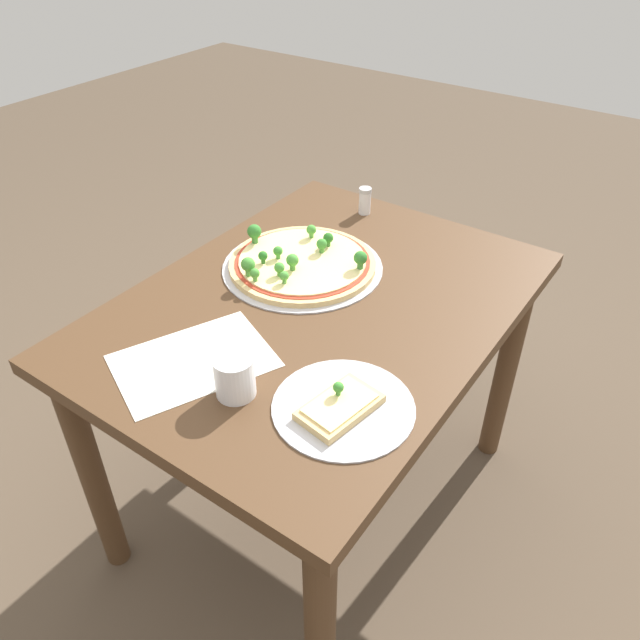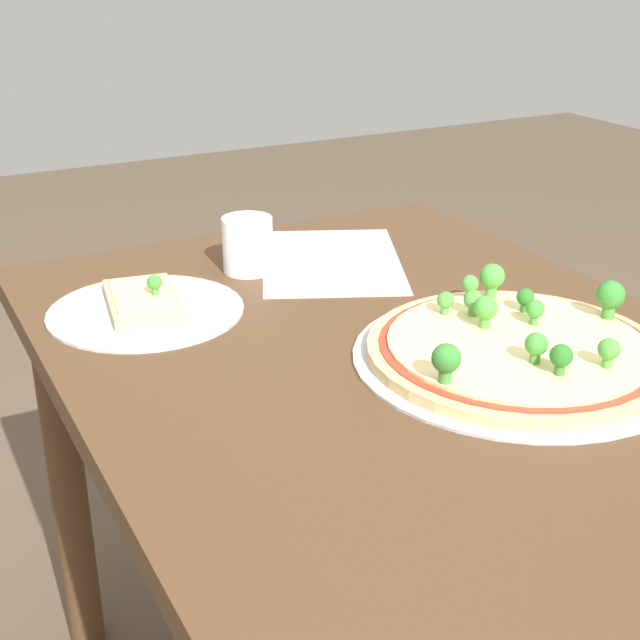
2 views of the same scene
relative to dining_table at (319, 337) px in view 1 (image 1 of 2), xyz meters
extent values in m
plane|color=brown|center=(0.00, 0.00, -0.60)|extent=(8.00, 8.00, 0.00)
cube|color=#4C331E|center=(0.00, 0.00, 0.09)|extent=(1.05, 0.78, 0.04)
cylinder|color=#4C331E|center=(-0.47, -0.33, -0.27)|extent=(0.06, 0.06, 0.67)
cylinder|color=#4C331E|center=(0.47, -0.33, -0.27)|extent=(0.06, 0.06, 0.67)
cylinder|color=#4C331E|center=(-0.47, 0.33, -0.27)|extent=(0.06, 0.06, 0.67)
cylinder|color=#4C331E|center=(0.47, 0.33, -0.27)|extent=(0.06, 0.06, 0.67)
cylinder|color=#B7B7BC|center=(0.09, 0.11, 0.11)|extent=(0.39, 0.39, 0.00)
cylinder|color=#DBB775|center=(0.09, 0.11, 0.12)|extent=(0.36, 0.36, 0.01)
cylinder|color=#B73823|center=(0.09, 0.11, 0.12)|extent=(0.33, 0.33, 0.00)
cylinder|color=#F4DB8E|center=(0.09, 0.11, 0.13)|extent=(0.31, 0.31, 0.00)
sphere|color=#337A2D|center=(0.14, -0.02, 0.16)|extent=(0.03, 0.03, 0.03)
cylinder|color=#3F8136|center=(0.14, -0.02, 0.14)|extent=(0.01, 0.01, 0.01)
sphere|color=#286B23|center=(0.18, 0.10, 0.15)|extent=(0.03, 0.03, 0.03)
cylinder|color=#37742D|center=(0.18, 0.10, 0.13)|extent=(0.01, 0.01, 0.01)
sphere|color=#479338|center=(0.01, 0.11, 0.15)|extent=(0.02, 0.02, 0.02)
cylinder|color=#51973E|center=(0.01, 0.11, 0.13)|extent=(0.01, 0.01, 0.01)
sphere|color=#3D8933|center=(0.15, 0.10, 0.15)|extent=(0.03, 0.03, 0.03)
cylinder|color=#488E3A|center=(0.15, 0.10, 0.13)|extent=(0.01, 0.01, 0.01)
sphere|color=#479338|center=(-0.01, 0.09, 0.15)|extent=(0.02, 0.02, 0.02)
cylinder|color=#51973E|center=(-0.01, 0.09, 0.13)|extent=(0.01, 0.01, 0.01)
sphere|color=#479338|center=(0.19, 0.16, 0.15)|extent=(0.03, 0.03, 0.03)
cylinder|color=#51973E|center=(0.19, 0.16, 0.13)|extent=(0.01, 0.01, 0.01)
sphere|color=#286B23|center=(0.03, 0.18, 0.15)|extent=(0.02, 0.02, 0.02)
cylinder|color=#37742D|center=(0.03, 0.18, 0.13)|extent=(0.01, 0.01, 0.01)
sphere|color=#3D8933|center=(0.06, 0.17, 0.15)|extent=(0.02, 0.02, 0.02)
cylinder|color=#488E3A|center=(0.06, 0.17, 0.13)|extent=(0.01, 0.01, 0.01)
sphere|color=#479338|center=(0.04, 0.11, 0.15)|extent=(0.03, 0.03, 0.03)
cylinder|color=#51973E|center=(0.04, 0.11, 0.13)|extent=(0.01, 0.01, 0.01)
sphere|color=#337A2D|center=(0.09, 0.26, 0.16)|extent=(0.04, 0.04, 0.04)
cylinder|color=#3F8136|center=(0.09, 0.26, 0.14)|extent=(0.02, 0.02, 0.02)
sphere|color=#479338|center=(-0.03, 0.18, 0.16)|extent=(0.03, 0.03, 0.03)
cylinder|color=#51973E|center=(-0.03, 0.18, 0.14)|extent=(0.01, 0.01, 0.01)
sphere|color=#479338|center=(-0.04, 0.15, 0.15)|extent=(0.02, 0.02, 0.02)
cylinder|color=#51973E|center=(-0.04, 0.15, 0.13)|extent=(0.01, 0.01, 0.01)
cylinder|color=#B7B7BC|center=(-0.25, -0.23, 0.11)|extent=(0.26, 0.26, 0.00)
cube|color=#DBB775|center=(-0.27, -0.23, 0.12)|extent=(0.17, 0.11, 0.02)
cube|color=#F4DB8E|center=(-0.27, -0.23, 0.13)|extent=(0.14, 0.10, 0.00)
sphere|color=#3D8933|center=(-0.25, -0.22, 0.15)|extent=(0.02, 0.02, 0.02)
cylinder|color=#488E3A|center=(-0.25, -0.22, 0.13)|extent=(0.01, 0.01, 0.01)
cylinder|color=white|center=(-0.34, -0.05, 0.15)|extent=(0.08, 0.08, 0.08)
cylinder|color=silver|center=(0.43, 0.14, 0.14)|extent=(0.03, 0.03, 0.06)
cylinder|color=#B2B2B7|center=(0.43, 0.14, 0.17)|extent=(0.04, 0.04, 0.01)
cube|color=silver|center=(-0.32, 0.08, 0.10)|extent=(0.36, 0.32, 0.00)
camera|label=1|loc=(-0.95, -0.67, 0.91)|focal=35.00mm
camera|label=2|loc=(0.84, -0.54, 0.57)|focal=50.00mm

